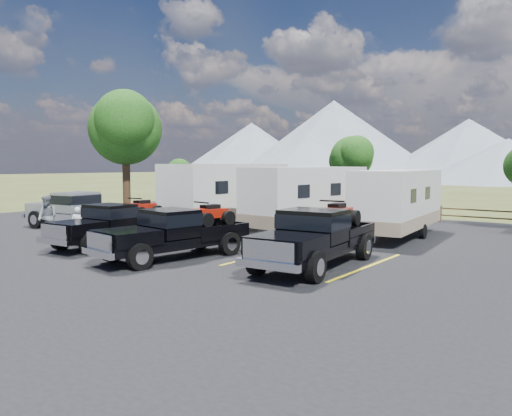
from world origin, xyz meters
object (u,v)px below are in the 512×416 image
Objects in this scene: rig_right at (317,236)px; rig_left at (115,223)px; rig_center at (176,232)px; trailer_left at (228,195)px; tree_big_nw at (125,129)px; pickup_silver at (78,210)px; person_b at (47,217)px; trailer_center at (307,198)px; trailer_right at (398,203)px; person_a at (78,225)px.

rig_left is at bearing -176.95° from rig_right.
trailer_left reaches higher than rig_center.
trailer_left is at bearing -0.79° from tree_big_nw.
person_b is at bearing 26.05° from pickup_silver.
pickup_silver is 3.52m from person_b.
pickup_silver is (-10.31, -5.87, -0.70)m from trailer_center.
trailer_left reaches higher than rig_right.
tree_big_nw is 17.42m from trailer_right.
pickup_silver reaches higher than person_a.
tree_big_nw reaches higher than trailer_right.
rig_left is at bearing -113.46° from trailer_center.
person_a is at bearing 47.92° from pickup_silver.
rig_right is at bearing -51.70° from trailer_center.
trailer_right is (8.44, 2.05, -0.15)m from trailer_left.
trailer_left reaches higher than rig_left.
trailer_right is at bearing 73.93° from rig_center.
trailer_right reaches higher than pickup_silver.
pickup_silver is (-6.09, -4.87, -0.78)m from trailer_left.
trailer_left is 8.69m from trailer_right.
trailer_right is at bearing 86.76° from rig_right.
rig_right is at bearing 4.34° from rig_left.
person_a is at bearing -158.74° from rig_left.
trailer_right is 14.14m from person_a.
person_b is at bearing -147.11° from trailer_right.
rig_center is 8.63m from trailer_center.
tree_big_nw is 1.28× the size of rig_center.
rig_center is 0.66× the size of trailer_center.
person_b is (4.32, -7.89, -4.57)m from tree_big_nw.
trailer_center is (4.21, 1.00, -0.08)m from trailer_left.
rig_right reaches higher than rig_left.
trailer_left is at bearing 120.16° from pickup_silver.
rig_right is 14.85m from pickup_silver.
trailer_center reaches higher than rig_left.
rig_center is at bearing -31.89° from tree_big_nw.
rig_left is at bearing 60.99° from pickup_silver.
tree_big_nw reaches higher than person_a.
rig_right reaches higher than rig_center.
rig_right is at bearing 77.94° from pickup_silver.
pickup_silver is 5.34m from person_a.
pickup_silver is 3.35× the size of person_b.
person_b is at bearing -169.99° from rig_center.
rig_left is at bearing -91.55° from trailer_left.
person_b is at bearing -61.31° from tree_big_nw.
tree_big_nw reaches higher than rig_right.
trailer_right reaches higher than rig_right.
person_b is (-3.97, -0.67, 0.06)m from rig_left.
rig_left is 0.96× the size of rig_center.
trailer_right is at bearing 28.98° from person_b.
trailer_left is (-3.98, 7.59, 0.82)m from rig_center.
tree_big_nw is 9.23m from trailer_left.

